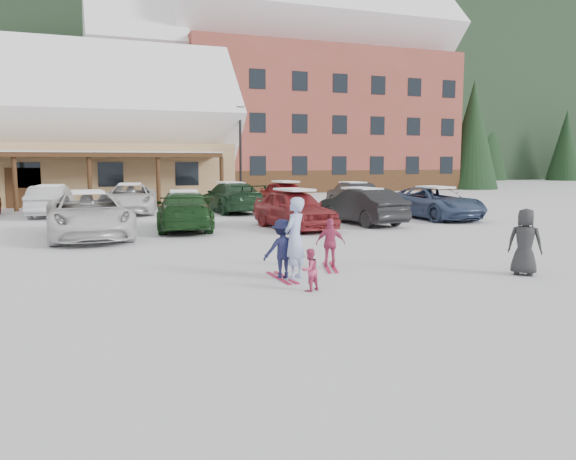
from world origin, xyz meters
name	(u,v)px	position (x,y,z in m)	size (l,w,h in m)	color
ground	(291,282)	(0.00, 0.00, 0.00)	(160.00, 160.00, 0.00)	silver
forested_hillside	(101,56)	(0.00, 85.00, 19.00)	(300.00, 70.00, 38.00)	black
alpine_hotel	(290,94)	(14.27, 38.00, 8.63)	(31.48, 14.01, 21.48)	brown
lamp_post	(240,148)	(5.53, 23.63, 3.38)	(0.50, 0.25, 5.96)	black
conifer_1	(473,120)	(30.00, 32.00, 6.26)	(4.84, 4.84, 11.22)	black
conifer_3	(188,134)	(6.00, 44.00, 5.12)	(3.96, 3.96, 9.18)	black
conifer_4	(423,127)	(34.00, 46.00, 6.54)	(5.06, 5.06, 11.73)	black
adult_skier	(295,238)	(0.19, 0.31, 0.90)	(0.66, 0.43, 1.80)	#98AADC
toddler_red	(310,270)	(0.06, -0.86, 0.43)	(0.42, 0.32, 0.86)	#C43D67
child_navy	(282,249)	(-0.04, 0.45, 0.66)	(0.85, 0.49, 1.32)	#16183A
skis_child_navy	(282,278)	(-0.04, 0.45, 0.01)	(0.20, 1.40, 0.03)	#AA183D
child_magenta	(330,243)	(1.47, 1.20, 0.60)	(0.70, 0.29, 1.20)	#B83961
skis_child_magenta	(330,267)	(1.47, 1.20, 0.01)	(0.20, 1.40, 0.03)	#AA183D
bystander_dark	(525,242)	(5.23, -1.11, 0.76)	(0.74, 0.48, 1.52)	#252527
parked_car_2	(88,215)	(-3.90, 8.89, 0.78)	(2.59, 5.62, 1.56)	silver
parked_car_3	(184,211)	(-0.48, 10.05, 0.72)	(2.02, 4.98, 1.44)	#193D19
parked_car_4	(294,209)	(3.48, 8.85, 0.75)	(1.78, 4.42, 1.51)	maroon
parked_car_5	(362,206)	(6.68, 9.44, 0.73)	(1.55, 4.45, 1.47)	black
parked_car_6	(435,203)	(10.76, 10.20, 0.71)	(2.36, 5.12, 1.42)	#394A6E
parked_car_9	(51,201)	(-5.40, 17.38, 0.72)	(1.52, 4.37, 1.44)	silver
parked_car_10	(130,199)	(-1.80, 17.67, 0.73)	(2.41, 5.23, 1.45)	silver
parked_car_11	(231,197)	(2.99, 16.43, 0.75)	(2.11, 5.18, 1.50)	#1B3921
parked_car_12	(285,195)	(6.26, 17.35, 0.74)	(1.75, 4.36, 1.48)	maroon
parked_car_13	(353,195)	(10.03, 16.85, 0.70)	(1.48, 4.25, 1.40)	black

